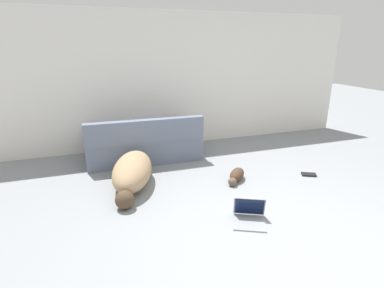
{
  "coord_description": "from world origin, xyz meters",
  "views": [
    {
      "loc": [
        -1.59,
        -1.94,
        1.87
      ],
      "look_at": [
        -0.33,
        1.79,
        0.55
      ],
      "focal_mm": 28.0,
      "sensor_mm": 36.0,
      "label": 1
    }
  ],
  "objects_px": {
    "dog": "(132,172)",
    "couch": "(144,145)",
    "laptop_open": "(249,214)",
    "book_black": "(309,175)",
    "cat": "(236,175)"
  },
  "relations": [
    {
      "from": "dog",
      "to": "couch",
      "type": "bearing_deg",
      "value": 178.41
    },
    {
      "from": "dog",
      "to": "laptop_open",
      "type": "bearing_deg",
      "value": 57.73
    },
    {
      "from": "dog",
      "to": "laptop_open",
      "type": "xyz_separation_m",
      "value": [
        1.1,
        -1.27,
        -0.13
      ]
    },
    {
      "from": "couch",
      "to": "dog",
      "type": "relative_size",
      "value": 1.19
    },
    {
      "from": "dog",
      "to": "book_black",
      "type": "height_order",
      "value": "dog"
    },
    {
      "from": "laptop_open",
      "to": "book_black",
      "type": "bearing_deg",
      "value": 54.47
    },
    {
      "from": "couch",
      "to": "book_black",
      "type": "height_order",
      "value": "couch"
    },
    {
      "from": "book_black",
      "to": "couch",
      "type": "bearing_deg",
      "value": 145.9
    },
    {
      "from": "cat",
      "to": "book_black",
      "type": "bearing_deg",
      "value": 124.08
    },
    {
      "from": "couch",
      "to": "dog",
      "type": "distance_m",
      "value": 1.06
    },
    {
      "from": "couch",
      "to": "book_black",
      "type": "relative_size",
      "value": 7.84
    },
    {
      "from": "laptop_open",
      "to": "dog",
      "type": "bearing_deg",
      "value": 156.79
    },
    {
      "from": "cat",
      "to": "couch",
      "type": "bearing_deg",
      "value": -97.07
    },
    {
      "from": "laptop_open",
      "to": "couch",
      "type": "bearing_deg",
      "value": 134.52
    },
    {
      "from": "couch",
      "to": "laptop_open",
      "type": "bearing_deg",
      "value": 109.53
    }
  ]
}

